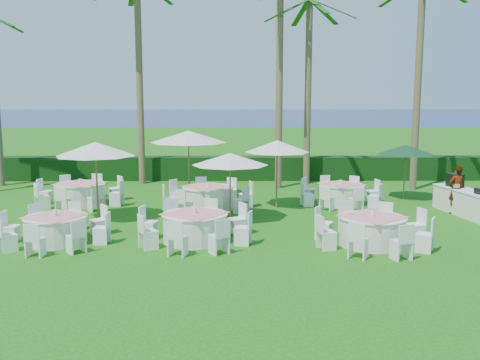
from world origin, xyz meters
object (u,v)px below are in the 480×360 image
object	(u,v)px
banquet_table_c	(372,230)
umbrella_a	(95,149)
banquet_table_f	(340,194)
umbrella_b	(230,159)
banquet_table_b	(195,227)
umbrella_c	(189,137)
umbrella_green	(406,150)
staff_person	(456,190)
buffet_table	(472,204)
banquet_table_d	(81,193)
banquet_table_e	(208,197)
umbrella_d	(277,146)
banquet_table_a	(56,229)

from	to	relation	value
banquet_table_c	umbrella_a	xyz separation A→B (m)	(-8.74, 3.17, 2.05)
banquet_table_f	umbrella_b	bearing A→B (deg)	-147.08
banquet_table_b	umbrella_c	world-z (taller)	umbrella_c
banquet_table_c	umbrella_green	bearing A→B (deg)	66.08
umbrella_c	staff_person	xyz separation A→B (m)	(10.07, -3.18, -1.72)
banquet_table_c	banquet_table_b	bearing A→B (deg)	175.16
umbrella_b	buffet_table	world-z (taller)	umbrella_b
banquet_table_d	buffet_table	world-z (taller)	buffet_table
staff_person	banquet_table_e	bearing A→B (deg)	-24.02
banquet_table_d	staff_person	world-z (taller)	staff_person
umbrella_d	umbrella_green	bearing A→B (deg)	16.91
banquet_table_f	umbrella_d	size ratio (longest dim) A/B	1.25
umbrella_a	umbrella_b	bearing A→B (deg)	-1.01
banquet_table_f	banquet_table_e	bearing A→B (deg)	-171.13
banquet_table_a	umbrella_d	world-z (taller)	umbrella_d
umbrella_c	buffet_table	size ratio (longest dim) A/B	0.79
umbrella_d	banquet_table_e	bearing A→B (deg)	-175.31
umbrella_green	banquet_table_c	bearing A→B (deg)	-113.92
banquet_table_f	umbrella_c	world-z (taller)	umbrella_c
buffet_table	umbrella_b	bearing A→B (deg)	-176.86
umbrella_c	banquet_table_a	bearing A→B (deg)	-115.20
banquet_table_f	banquet_table_c	bearing A→B (deg)	-92.22
staff_person	banquet_table_d	bearing A→B (deg)	-25.34
banquet_table_d	umbrella_green	xyz separation A→B (m)	(13.23, 1.05, 1.63)
umbrella_d	umbrella_green	xyz separation A→B (m)	(5.47, 1.66, -0.30)
umbrella_b	staff_person	world-z (taller)	umbrella_b
umbrella_a	umbrella_b	distance (m)	4.61
umbrella_a	staff_person	size ratio (longest dim) A/B	1.55
banquet_table_b	banquet_table_e	bearing A→B (deg)	88.08
banquet_table_d	staff_person	distance (m)	14.38
umbrella_a	banquet_table_f	bearing A→B (deg)	17.05
umbrella_b	umbrella_green	size ratio (longest dim) A/B	1.11
umbrella_b	umbrella_d	world-z (taller)	umbrella_d
banquet_table_d	banquet_table_f	xyz separation A→B (m)	(10.36, -0.02, -0.03)
banquet_table_b	buffet_table	world-z (taller)	buffet_table
banquet_table_e	umbrella_a	bearing A→B (deg)	-152.59
umbrella_d	staff_person	world-z (taller)	umbrella_d
umbrella_b	umbrella_green	world-z (taller)	umbrella_b
banquet_table_c	umbrella_c	world-z (taller)	umbrella_c
umbrella_d	banquet_table_d	bearing A→B (deg)	175.46
banquet_table_d	umbrella_d	xyz separation A→B (m)	(7.76, -0.62, 1.93)
banquet_table_a	umbrella_green	distance (m)	14.13
banquet_table_d	umbrella_b	size ratio (longest dim) A/B	1.33
umbrella_c	staff_person	bearing A→B (deg)	-17.51
banquet_table_c	banquet_table_e	size ratio (longest dim) A/B	0.97
banquet_table_c	staff_person	distance (m)	5.92
banquet_table_f	umbrella_a	size ratio (longest dim) A/B	1.19
banquet_table_f	umbrella_c	size ratio (longest dim) A/B	1.02
umbrella_d	buffet_table	xyz separation A→B (m)	(6.85, -1.76, -1.89)
umbrella_d	buffet_table	world-z (taller)	umbrella_d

